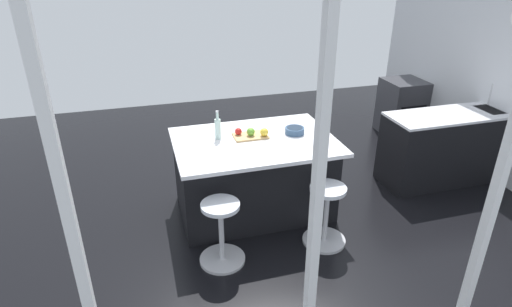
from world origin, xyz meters
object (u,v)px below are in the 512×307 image
(oven_range, at_px, (402,107))
(apple_green, at_px, (251,132))
(stool_by_window, at_px, (326,217))
(cutting_board, at_px, (250,136))
(apple_yellow, at_px, (264,132))
(apple_red, at_px, (238,131))
(stool_middle, at_px, (221,235))
(fruit_bowl, at_px, (295,130))
(kitchen_island, at_px, (254,175))
(water_bottle, at_px, (218,128))

(oven_range, xyz_separation_m, apple_green, (2.93, 1.52, 0.52))
(oven_range, height_order, stool_by_window, oven_range)
(cutting_board, relative_size, apple_yellow, 4.12)
(oven_range, distance_m, apple_red, 3.42)
(stool_middle, distance_m, apple_red, 1.16)
(cutting_board, bearing_deg, stool_middle, 58.20)
(stool_by_window, distance_m, apple_yellow, 1.09)
(oven_range, distance_m, apple_green, 3.34)
(oven_range, xyz_separation_m, apple_red, (3.05, 1.46, 0.52))
(fruit_bowl, bearing_deg, apple_green, -3.98)
(apple_green, bearing_deg, oven_range, -152.63)
(kitchen_island, distance_m, apple_yellow, 0.52)
(cutting_board, relative_size, apple_green, 4.07)
(apple_yellow, bearing_deg, cutting_board, -24.95)
(kitchen_island, relative_size, cutting_board, 4.72)
(oven_range, relative_size, fruit_bowl, 4.15)
(cutting_board, relative_size, apple_red, 4.75)
(stool_by_window, bearing_deg, apple_yellow, -61.46)
(apple_red, bearing_deg, water_bottle, 0.98)
(stool_middle, relative_size, water_bottle, 2.06)
(stool_by_window, bearing_deg, apple_green, -55.68)
(kitchen_island, relative_size, apple_red, 22.42)
(stool_by_window, relative_size, apple_green, 7.28)
(apple_green, xyz_separation_m, fruit_bowl, (-0.49, 0.03, -0.02))
(apple_green, relative_size, apple_yellow, 1.01)
(kitchen_island, bearing_deg, apple_red, -34.07)
(kitchen_island, relative_size, apple_yellow, 19.43)
(apple_red, xyz_separation_m, fruit_bowl, (-0.61, 0.09, -0.02))
(cutting_board, relative_size, fruit_bowl, 1.71)
(stool_by_window, relative_size, cutting_board, 1.79)
(stool_middle, xyz_separation_m, apple_green, (-0.51, -0.81, 0.66))
(apple_green, xyz_separation_m, water_bottle, (0.34, -0.06, 0.06))
(apple_green, bearing_deg, stool_by_window, 124.32)
(kitchen_island, height_order, apple_yellow, apple_yellow)
(water_bottle, relative_size, fruit_bowl, 1.48)
(apple_red, xyz_separation_m, apple_yellow, (-0.26, 0.11, 0.01))
(oven_range, xyz_separation_m, apple_yellow, (2.79, 1.56, 0.52))
(apple_green, bearing_deg, kitchen_island, 120.07)
(fruit_bowl, bearing_deg, stool_middle, 37.79)
(oven_range, relative_size, stool_by_window, 1.36)
(oven_range, xyz_separation_m, stool_by_window, (2.38, 2.33, -0.13))
(cutting_board, bearing_deg, apple_yellow, 155.05)
(kitchen_island, bearing_deg, stool_by_window, 124.50)
(stool_by_window, height_order, water_bottle, water_bottle)
(cutting_board, height_order, fruit_bowl, fruit_bowl)
(cutting_board, distance_m, apple_red, 0.14)
(oven_range, distance_m, stool_middle, 4.16)
(oven_range, bearing_deg, cutting_board, 27.09)
(stool_by_window, relative_size, apple_red, 8.50)
(stool_middle, relative_size, apple_red, 8.50)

